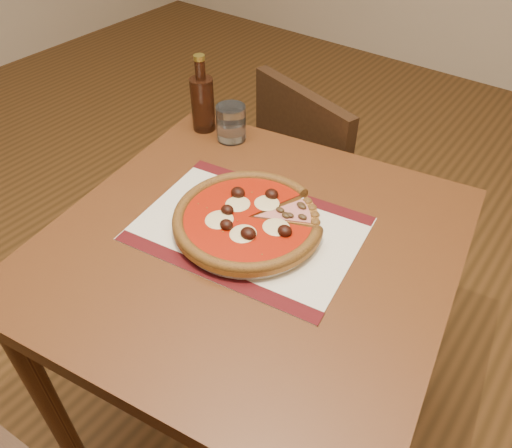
{
  "coord_description": "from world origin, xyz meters",
  "views": [
    {
      "loc": [
        0.86,
        -0.28,
        1.45
      ],
      "look_at": [
        0.41,
        0.32,
        0.78
      ],
      "focal_mm": 35.0,
      "sensor_mm": 36.0,
      "label": 1
    }
  ],
  "objects_px": {
    "chair_far": "(320,182)",
    "water_glass": "(231,123)",
    "pizza": "(248,218)",
    "table": "(250,274)",
    "bottle": "(203,101)",
    "plate": "(248,225)"
  },
  "relations": [
    {
      "from": "pizza",
      "to": "bottle",
      "type": "height_order",
      "value": "bottle"
    },
    {
      "from": "plate",
      "to": "water_glass",
      "type": "bearing_deg",
      "value": 134.88
    },
    {
      "from": "table",
      "to": "plate",
      "type": "height_order",
      "value": "plate"
    },
    {
      "from": "chair_far",
      "to": "water_glass",
      "type": "height_order",
      "value": "water_glass"
    },
    {
      "from": "table",
      "to": "plate",
      "type": "relative_size",
      "value": 3.16
    },
    {
      "from": "pizza",
      "to": "bottle",
      "type": "distance_m",
      "value": 0.43
    },
    {
      "from": "chair_far",
      "to": "pizza",
      "type": "relative_size",
      "value": 2.64
    },
    {
      "from": "table",
      "to": "chair_far",
      "type": "relative_size",
      "value": 1.12
    },
    {
      "from": "chair_far",
      "to": "plate",
      "type": "height_order",
      "value": "chair_far"
    },
    {
      "from": "water_glass",
      "to": "pizza",
      "type": "bearing_deg",
      "value": -45.17
    },
    {
      "from": "bottle",
      "to": "pizza",
      "type": "bearing_deg",
      "value": -36.04
    },
    {
      "from": "plate",
      "to": "bottle",
      "type": "bearing_deg",
      "value": 144.0
    },
    {
      "from": "table",
      "to": "water_glass",
      "type": "distance_m",
      "value": 0.42
    },
    {
      "from": "plate",
      "to": "bottle",
      "type": "distance_m",
      "value": 0.43
    },
    {
      "from": "plate",
      "to": "pizza",
      "type": "height_order",
      "value": "pizza"
    },
    {
      "from": "table",
      "to": "pizza",
      "type": "xyz_separation_m",
      "value": [
        -0.02,
        0.02,
        0.13
      ]
    },
    {
      "from": "table",
      "to": "pizza",
      "type": "distance_m",
      "value": 0.14
    },
    {
      "from": "bottle",
      "to": "water_glass",
      "type": "bearing_deg",
      "value": 2.31
    },
    {
      "from": "table",
      "to": "bottle",
      "type": "height_order",
      "value": "bottle"
    },
    {
      "from": "pizza",
      "to": "bottle",
      "type": "xyz_separation_m",
      "value": [
        -0.34,
        0.25,
        0.05
      ]
    },
    {
      "from": "chair_far",
      "to": "water_glass",
      "type": "xyz_separation_m",
      "value": [
        -0.11,
        -0.31,
        0.33
      ]
    },
    {
      "from": "table",
      "to": "bottle",
      "type": "xyz_separation_m",
      "value": [
        -0.37,
        0.27,
        0.18
      ]
    }
  ]
}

